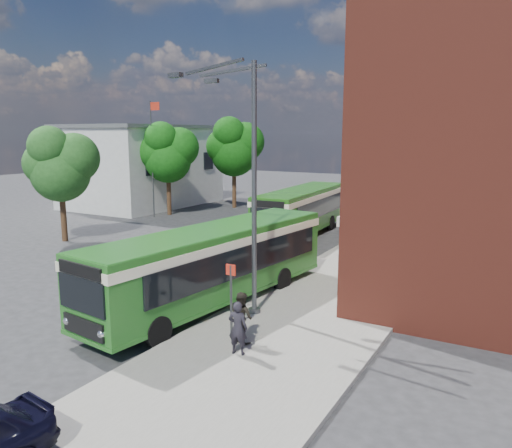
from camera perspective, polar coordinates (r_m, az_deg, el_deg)
The scene contains 14 objects.
ground at distance 22.92m, azimuth -9.12°, elevation -6.53°, with size 120.00×120.00×0.00m, color #29292C.
pavement at distance 26.78m, azimuth 13.90°, elevation -4.06°, with size 6.00×48.00×0.15m, color gray.
kerb_line at distance 27.73m, azimuth 7.82°, elevation -3.50°, with size 0.12×48.00×0.01m, color beige.
white_building at distance 47.42m, azimuth -12.80°, elevation 6.57°, with size 9.40×13.40×7.30m.
flagpole at distance 39.94m, azimuth -11.75°, elevation 7.78°, with size 0.95×0.10×9.00m.
street_lamp at distance 17.62m, azimuth -1.24°, elevation 4.43°, with size 2.96×2.38×9.00m.
bus_stop_sign at distance 16.09m, azimuth -2.87°, elevation -8.15°, with size 0.35×0.08×2.52m.
bus_front at distance 19.31m, azimuth -4.86°, elevation -3.99°, with size 4.01×11.98×3.02m.
bus_rear at distance 32.63m, azimuth 5.29°, elevation 1.92°, with size 3.09×10.78×3.02m.
pedestrian_a at distance 15.00m, azimuth -2.09°, elevation -11.77°, with size 0.59×0.39×1.62m, color black.
pedestrian_b at distance 15.81m, azimuth -1.66°, elevation -10.59°, with size 0.79×0.61×1.62m, color black.
tree_left at distance 32.48m, azimuth -21.52°, elevation 6.41°, with size 4.16×3.96×7.03m.
tree_mid at distance 40.87m, azimuth -10.05°, elevation 8.09°, with size 4.44×4.22×7.49m.
tree_right at distance 44.18m, azimuth -2.51°, elevation 8.85°, with size 4.74×4.50×8.00m.
Camera 1 is at (13.78, -17.07, 6.63)m, focal length 35.00 mm.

